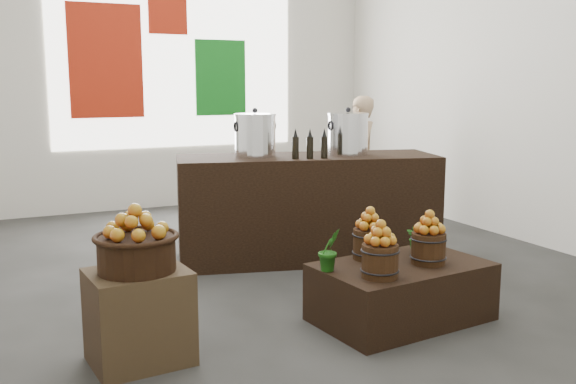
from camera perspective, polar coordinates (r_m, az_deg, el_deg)
name	(u,v)px	position (r m, az deg, el deg)	size (l,w,h in m)	color
ground	(259,278)	(5.48, -2.56, -7.65)	(7.00, 7.00, 0.00)	#393836
back_wall	(153,54)	(8.58, -11.92, 11.93)	(6.00, 0.04, 4.00)	silver
back_opening	(176,54)	(8.64, -9.91, 11.97)	(3.20, 0.02, 2.40)	white
deco_red_left	(106,61)	(8.43, -15.89, 11.13)	(0.90, 0.04, 1.40)	#A6200C
deco_green_right	(221,78)	(8.80, -6.01, 10.06)	(0.70, 0.04, 1.00)	#106A18
deco_red_upper	(168,14)	(8.64, -10.65, 15.28)	(0.50, 0.04, 0.50)	#A6200C
crate	(139,317)	(3.93, -13.09, -10.74)	(0.56, 0.46, 0.56)	#503F25
wicker_basket	(137,254)	(3.81, -13.31, -5.37)	(0.45, 0.45, 0.20)	black
apples_in_basket	(135,221)	(3.77, -13.43, -2.50)	(0.35, 0.35, 0.19)	maroon
display_table	(401,292)	(4.57, 10.04, -8.73)	(1.17, 0.72, 0.40)	black
apple_bucket_front_left	(380,261)	(4.15, 8.17, -6.08)	(0.23, 0.23, 0.22)	#371D0F
apples_in_bucket_front_left	(381,232)	(4.10, 8.24, -3.58)	(0.17, 0.17, 0.16)	maroon
apple_bucket_front_right	(428,248)	(4.52, 12.37, -4.92)	(0.23, 0.23, 0.22)	#371D0F
apples_in_bucket_front_right	(429,222)	(4.47, 12.46, -2.61)	(0.17, 0.17, 0.16)	maroon
apple_bucket_rear	(370,244)	(4.56, 7.27, -4.61)	(0.23, 0.23, 0.22)	#371D0F
apples_in_bucket_rear	(370,218)	(4.52, 7.32, -2.33)	(0.17, 0.17, 0.16)	maroon
herb_garnish_right	(419,237)	(4.79, 11.61, -3.92)	(0.21, 0.18, 0.24)	#195612
herb_garnish_left	(329,250)	(4.25, 3.71, -5.14)	(0.16, 0.13, 0.28)	#195612
counter	(307,207)	(5.98, 1.74, -1.38)	(2.38, 0.76, 0.97)	black
stock_pot_left	(255,136)	(5.80, -2.94, 4.95)	(0.37, 0.37, 0.37)	silver
stock_pot_center	(348,135)	(5.98, 5.33, 5.06)	(0.37, 0.37, 0.37)	silver
oil_cruets	(313,143)	(5.66, 2.28, 4.34)	(0.26, 0.06, 0.27)	black
shopper	(359,158)	(7.72, 6.32, 2.99)	(0.54, 0.36, 1.48)	tan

